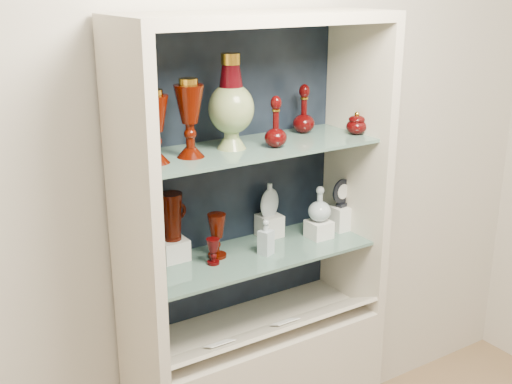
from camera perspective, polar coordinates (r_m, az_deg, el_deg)
wall_back at (r=2.51m, az=-2.71°, el=3.49°), size 3.50×0.02×2.80m
cabinet_back_panel at (r=2.50m, az=-2.34°, el=1.69°), size 0.98×0.02×1.15m
cabinet_side_left at (r=2.14m, az=-10.89°, el=-1.52°), size 0.04×0.40×1.15m
cabinet_side_right at (r=2.63m, az=8.86°, el=2.27°), size 0.04×0.40×1.15m
cabinet_top_cap at (r=2.24m, az=0.00°, el=15.23°), size 1.00×0.40×0.04m
shelf_lower at (r=2.46m, az=-0.25°, el=-5.54°), size 0.92×0.34×0.01m
shelf_upper at (r=2.33m, az=-0.27°, el=3.97°), size 0.92×0.34×0.01m
label_ledge at (r=2.49m, az=1.39°, el=-12.13°), size 0.92×0.17×0.09m
label_card_0 at (r=2.38m, az=-3.29°, el=-13.29°), size 0.10×0.06×0.03m
label_card_1 at (r=2.51m, az=2.58°, el=-11.45°), size 0.10×0.06×0.03m
pedestal_lamp_left at (r=2.16m, az=-5.93°, el=6.53°), size 0.13×0.13×0.27m
pedestal_lamp_right at (r=2.10m, az=-8.95°, el=5.74°), size 0.12×0.12×0.24m
enamel_urn at (r=2.26m, az=-2.23°, el=8.01°), size 0.17×0.17×0.33m
ruby_decanter_a at (r=2.29m, az=1.78°, el=6.53°), size 0.09×0.09×0.21m
ruby_decanter_b at (r=2.52m, az=4.29°, el=7.52°), size 0.11×0.11×0.20m
lidded_bowl at (r=2.53m, az=8.93°, el=6.10°), size 0.10×0.10×0.09m
cobalt_goblet at (r=2.21m, az=-9.37°, el=-6.21°), size 0.08×0.08×0.17m
ruby_goblet_tall at (r=2.40m, az=-3.49°, el=-3.90°), size 0.07×0.07×0.17m
ruby_goblet_small at (r=2.35m, az=-3.84°, el=-5.30°), size 0.07×0.07×0.10m
riser_ruby_pitcher at (r=2.41m, az=-7.38°, el=-5.06°), size 0.10×0.10×0.08m
ruby_pitcher at (r=2.36m, az=-7.51°, el=-2.18°), size 0.15×0.12×0.18m
clear_square_bottle at (r=2.42m, az=0.89°, el=-4.01°), size 0.06×0.06×0.14m
riser_flat_flask at (r=2.60m, az=1.20°, el=-2.99°), size 0.09×0.09×0.09m
flat_flask at (r=2.57m, az=1.22°, el=-0.62°), size 0.10×0.06×0.14m
riser_clear_round_decanter at (r=2.61m, az=5.61°, el=-3.30°), size 0.09×0.09×0.07m
clear_round_decanter at (r=2.57m, az=5.68°, el=-1.13°), size 0.10×0.10×0.14m
riser_cameo_medallion at (r=2.69m, az=7.57°, el=-2.30°), size 0.08×0.08×0.10m
cameo_medallion at (r=2.66m, az=7.67°, el=-0.05°), size 0.11×0.05×0.12m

